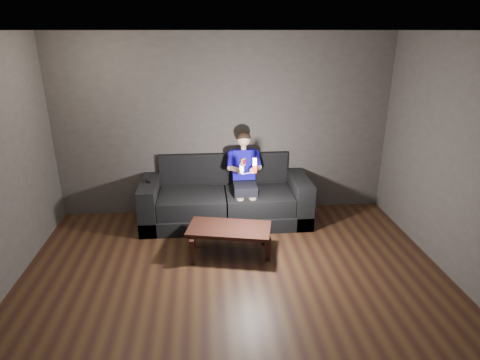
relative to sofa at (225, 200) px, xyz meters
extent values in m
plane|color=black|center=(0.02, -2.17, -0.31)|extent=(5.00, 5.00, 0.00)
cube|color=#383231|center=(0.02, 0.33, 1.04)|extent=(5.00, 0.04, 2.70)
cube|color=white|center=(0.02, -2.17, 2.39)|extent=(5.00, 5.00, 0.02)
cube|color=black|center=(0.00, -0.04, -0.20)|extent=(2.45, 1.06, 0.21)
cube|color=black|center=(-0.49, -0.15, 0.03)|extent=(0.96, 0.75, 0.26)
cube|color=black|center=(0.49, -0.15, 0.03)|extent=(0.96, 0.75, 0.26)
cube|color=black|center=(0.00, 0.37, 0.40)|extent=(1.96, 0.25, 0.48)
cube|color=black|center=(-1.10, -0.04, 0.03)|extent=(0.25, 1.06, 0.67)
cube|color=black|center=(1.10, -0.04, 0.03)|extent=(0.25, 1.06, 0.67)
cube|color=black|center=(0.28, -0.17, 0.24)|extent=(0.33, 0.42, 0.15)
cube|color=#110297|center=(0.28, 0.05, 0.53)|extent=(0.33, 0.24, 0.46)
cube|color=#FEE300|center=(0.28, -0.04, 0.60)|extent=(0.10, 0.10, 0.11)
cube|color=red|center=(0.28, -0.05, 0.60)|extent=(0.07, 0.07, 0.07)
cylinder|color=tan|center=(0.28, 0.05, 0.79)|extent=(0.08, 0.08, 0.07)
sphere|color=tan|center=(0.28, 0.05, 0.91)|extent=(0.20, 0.20, 0.20)
ellipsoid|color=black|center=(0.28, 0.06, 0.94)|extent=(0.21, 0.21, 0.18)
cylinder|color=#110297|center=(0.07, -0.02, 0.62)|extent=(0.09, 0.25, 0.21)
cylinder|color=#110297|center=(0.48, -0.02, 0.62)|extent=(0.09, 0.25, 0.21)
cylinder|color=tan|center=(0.14, -0.20, 0.57)|extent=(0.15, 0.26, 0.11)
cylinder|color=tan|center=(0.43, -0.20, 0.57)|extent=(0.15, 0.26, 0.11)
sphere|color=tan|center=(0.20, -0.30, 0.56)|extent=(0.09, 0.09, 0.09)
sphere|color=tan|center=(0.37, -0.30, 0.56)|extent=(0.09, 0.09, 0.09)
cylinder|color=tan|center=(0.19, -0.39, -0.01)|extent=(0.10, 0.10, 0.37)
cylinder|color=tan|center=(0.37, -0.39, -0.01)|extent=(0.10, 0.10, 0.37)
cube|color=#BF1E04|center=(0.37, -0.54, 0.71)|extent=(0.06, 0.08, 0.20)
cube|color=maroon|center=(0.37, -0.56, 0.77)|extent=(0.03, 0.01, 0.03)
cylinder|color=white|center=(0.37, -0.56, 0.70)|extent=(0.02, 0.01, 0.02)
ellipsoid|color=white|center=(0.20, -0.53, 0.67)|extent=(0.08, 0.11, 0.16)
cylinder|color=black|center=(0.20, -0.57, 0.73)|extent=(0.03, 0.01, 0.03)
cube|color=black|center=(-1.10, -0.09, 0.37)|extent=(0.07, 0.15, 0.03)
cube|color=black|center=(-1.10, -0.05, 0.39)|extent=(0.02, 0.02, 0.00)
cube|color=black|center=(-0.01, -1.04, 0.04)|extent=(1.12, 0.72, 0.05)
cube|color=black|center=(-0.48, -1.25, -0.15)|extent=(0.06, 0.06, 0.33)
cube|color=black|center=(0.46, -1.25, -0.15)|extent=(0.06, 0.06, 0.33)
cube|color=black|center=(-0.48, -0.82, -0.15)|extent=(0.06, 0.06, 0.33)
cube|color=black|center=(0.46, -0.82, -0.15)|extent=(0.06, 0.06, 0.33)
camera|label=1|loc=(-0.27, -5.54, 2.40)|focal=30.00mm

